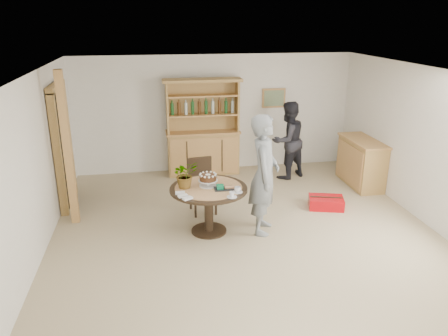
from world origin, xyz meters
TOP-DOWN VIEW (x-y plane):
  - ground at (0.00, 0.00)m, footprint 7.00×7.00m
  - room_shell at (0.00, 0.01)m, footprint 6.04×7.04m
  - doorway at (-2.93, 2.00)m, footprint 0.13×1.10m
  - pine_post at (-2.70, 1.20)m, footprint 0.12×0.12m
  - hutch at (-0.30, 3.24)m, footprint 1.62×0.54m
  - sideboard at (2.74, 2.00)m, footprint 0.54×1.26m
  - dining_table at (-0.56, 0.47)m, footprint 1.20×1.20m
  - dining_chair at (-0.57, 1.30)m, footprint 0.47×0.47m
  - birthday_cake at (-0.56, 0.52)m, footprint 0.30×0.30m
  - flower_vase at (-0.91, 0.52)m, footprint 0.47×0.44m
  - gift_tray at (-0.34, 0.35)m, footprint 0.30×0.20m
  - coffee_cup_a at (-0.16, 0.19)m, footprint 0.15×0.15m
  - coffee_cup_b at (-0.28, 0.02)m, footprint 0.15×0.15m
  - napkins at (-0.97, 0.16)m, footprint 0.24×0.33m
  - teen_boy at (0.29, 0.37)m, footprint 0.65×0.80m
  - adult_person at (1.40, 2.67)m, footprint 0.97×0.89m
  - red_suitcase at (1.62, 1.02)m, footprint 0.69×0.55m

SIDE VIEW (x-z plane):
  - ground at x=0.00m, z-range 0.00..0.00m
  - red_suitcase at x=1.62m, z-range 0.00..0.21m
  - sideboard at x=2.74m, z-range 0.00..0.94m
  - dining_chair at x=-0.57m, z-range 0.06..1.01m
  - dining_table at x=-0.56m, z-range 0.22..0.98m
  - hutch at x=-0.30m, z-range -0.33..1.71m
  - napkins at x=-0.97m, z-range 0.76..0.79m
  - gift_tray at x=-0.34m, z-range 0.75..0.83m
  - coffee_cup_b at x=-0.28m, z-range 0.75..0.84m
  - coffee_cup_a at x=-0.16m, z-range 0.76..0.84m
  - adult_person at x=1.40m, z-range 0.00..1.62m
  - birthday_cake at x=-0.56m, z-range 0.78..0.98m
  - teen_boy at x=0.29m, z-range 0.00..1.89m
  - flower_vase at x=-0.91m, z-range 0.76..1.18m
  - doorway at x=-2.93m, z-range 0.02..2.20m
  - pine_post at x=-2.70m, z-range 0.00..2.50m
  - room_shell at x=0.00m, z-range 0.48..3.00m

